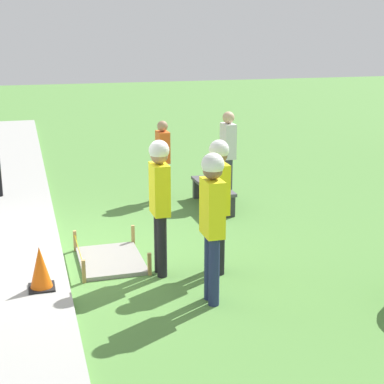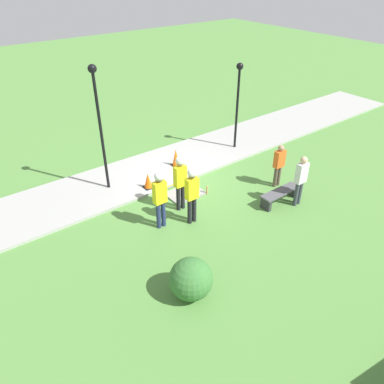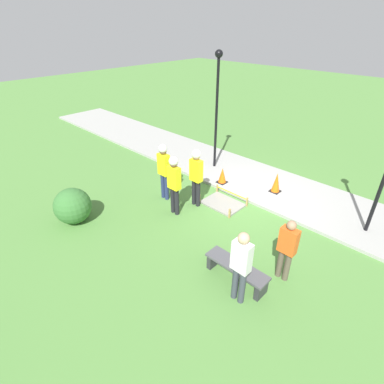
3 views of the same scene
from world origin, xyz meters
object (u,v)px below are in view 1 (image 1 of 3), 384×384
at_px(worker_assistant, 218,193).
at_px(bystander_in_orange_shirt, 163,156).
at_px(park_bench, 213,191).
at_px(bystander_in_gray_shirt, 228,150).
at_px(worker_trainee, 160,194).
at_px(worker_supervisor, 212,213).
at_px(traffic_cone_far_patch, 40,268).

bearing_deg(worker_assistant, bystander_in_orange_shirt, 178.30).
distance_m(worker_assistant, bystander_in_orange_shirt, 3.84).
xyz_separation_m(park_bench, bystander_in_gray_shirt, (-0.37, 0.44, 0.73)).
height_order(worker_trainee, bystander_in_gray_shirt, worker_trainee).
xyz_separation_m(worker_supervisor, bystander_in_orange_shirt, (-4.74, 0.50, -0.28)).
height_order(worker_assistant, worker_trainee, worker_trainee).
relative_size(park_bench, bystander_in_gray_shirt, 0.86).
xyz_separation_m(worker_trainee, bystander_in_orange_shirt, (-3.69, 0.93, -0.27)).
xyz_separation_m(worker_trainee, bystander_in_gray_shirt, (-3.31, 2.18, -0.15)).
xyz_separation_m(traffic_cone_far_patch, worker_assistant, (-0.10, 2.48, 0.80)).
distance_m(park_bench, bystander_in_orange_shirt, 1.26).
bearing_deg(bystander_in_gray_shirt, park_bench, -49.73).
bearing_deg(park_bench, worker_trainee, -30.72).
bearing_deg(park_bench, bystander_in_orange_shirt, -131.95).
height_order(worker_supervisor, worker_assistant, worker_supervisor).
bearing_deg(worker_assistant, park_bench, 163.09).
relative_size(traffic_cone_far_patch, park_bench, 0.37).
height_order(traffic_cone_far_patch, worker_assistant, worker_assistant).
distance_m(traffic_cone_far_patch, park_bench, 4.68).
xyz_separation_m(park_bench, worker_assistant, (3.09, -0.94, 0.87)).
height_order(park_bench, bystander_in_gray_shirt, bystander_in_gray_shirt).
height_order(park_bench, worker_trainee, worker_trainee).
xyz_separation_m(worker_supervisor, bystander_in_gray_shirt, (-4.36, 1.76, -0.16)).
bearing_deg(traffic_cone_far_patch, worker_trainee, 98.28).
height_order(worker_supervisor, bystander_in_orange_shirt, worker_supervisor).
distance_m(traffic_cone_far_patch, worker_assistant, 2.61).
distance_m(worker_assistant, worker_trainee, 0.82).
bearing_deg(worker_trainee, traffic_cone_far_patch, -81.72).
height_order(worker_trainee, bystander_in_orange_shirt, worker_trainee).
bearing_deg(worker_assistant, traffic_cone_far_patch, -87.66).
bearing_deg(bystander_in_orange_shirt, worker_assistant, -1.70).
bearing_deg(traffic_cone_far_patch, worker_assistant, 92.34).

